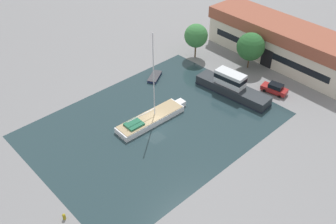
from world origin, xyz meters
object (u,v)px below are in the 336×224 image
motor_cruiser (232,86)px  quay_tree_near_building (251,47)px  warehouse_building (282,42)px  parked_car (275,88)px  sailboat_moored (151,118)px  quay_tree_by_water (196,36)px  small_dinghy (155,77)px

motor_cruiser → quay_tree_near_building: bearing=15.5°
warehouse_building → motor_cruiser: (1.13, -15.94, -2.26)m
parked_car → sailboat_moored: bearing=147.5°
quay_tree_by_water → motor_cruiser: quay_tree_by_water is taller
motor_cruiser → parked_car: bearing=-46.2°
quay_tree_near_building → warehouse_building: bearing=72.2°
quay_tree_by_water → motor_cruiser: size_ratio=0.50×
sailboat_moored → quay_tree_near_building: bearing=91.2°
parked_car → sailboat_moored: (-8.44, -20.28, -0.26)m
warehouse_building → motor_cruiser: warehouse_building is taller
warehouse_building → quay_tree_by_water: size_ratio=4.54×
quay_tree_near_building → parked_car: (8.19, -3.58, -3.46)m
parked_car → warehouse_building: bearing=19.9°
quay_tree_near_building → quay_tree_by_water: 10.46m
sailboat_moored → parked_car: bearing=69.2°
warehouse_building → quay_tree_near_building: 7.26m
quay_tree_near_building → small_dinghy: bearing=-121.2°
quay_tree_by_water → quay_tree_near_building: bearing=23.9°
warehouse_building → quay_tree_near_building: bearing=-105.3°
quay_tree_by_water → small_dinghy: bearing=-88.0°
quay_tree_by_water → parked_car: (17.75, 0.66, -3.66)m
sailboat_moored → small_dinghy: (-8.94, 8.70, -0.35)m
parked_car → small_dinghy: (-17.38, -11.59, -0.61)m
warehouse_building → parked_car: warehouse_building is taller
sailboat_moored → warehouse_building: bearing=87.3°
warehouse_building → quay_tree_by_water: warehouse_building is taller
quay_tree_near_building → small_dinghy: (-9.18, -15.16, -4.07)m
small_dinghy → sailboat_moored: bearing=-74.6°
small_dinghy → parked_car: bearing=3.3°
quay_tree_near_building → motor_cruiser: size_ratio=0.51×
quay_tree_near_building → motor_cruiser: bearing=-69.8°
quay_tree_near_building → quay_tree_by_water: bearing=-156.1°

